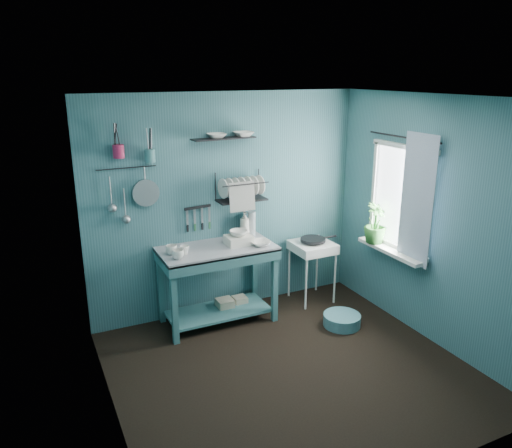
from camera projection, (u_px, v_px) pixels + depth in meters
name	position (u px, v px, depth m)	size (l,w,h in m)	color
floor	(290.00, 370.00, 4.71)	(3.20, 3.20, 0.00)	black
ceiling	(296.00, 97.00, 3.98)	(3.20, 3.20, 0.00)	silver
wall_back	(227.00, 205.00, 5.64)	(3.20, 3.20, 0.00)	#325E66
wall_front	(414.00, 319.00, 3.05)	(3.20, 3.20, 0.00)	#325E66
wall_left	(105.00, 276.00, 3.68)	(3.00, 3.00, 0.00)	#325E66
wall_right	(432.00, 222.00, 5.01)	(3.00, 3.00, 0.00)	#325E66
work_counter	(218.00, 285.00, 5.51)	(1.25, 0.62, 0.88)	#34686D
mug_left	(178.00, 254.00, 5.03)	(0.12, 0.12, 0.10)	silver
mug_mid	(185.00, 250.00, 5.16)	(0.10, 0.10, 0.09)	silver
mug_right	(172.00, 250.00, 5.16)	(0.12, 0.12, 0.10)	silver
wash_tub	(239.00, 240.00, 5.45)	(0.28, 0.22, 0.10)	silver
tub_bowl	(239.00, 233.00, 5.43)	(0.20, 0.20, 0.06)	silver
soap_bottle	(244.00, 224.00, 5.68)	(0.12, 0.12, 0.30)	silver
water_bottle	(252.00, 223.00, 5.74)	(0.09, 0.09, 0.28)	#A9B4BC
counter_bowl	(260.00, 243.00, 5.43)	(0.22, 0.22, 0.05)	silver
hotplate_stand	(312.00, 271.00, 6.06)	(0.46, 0.46, 0.74)	silver
frying_pan	(313.00, 240.00, 5.94)	(0.30, 0.30, 0.04)	black
knife_strip	(198.00, 207.00, 5.46)	(0.32, 0.02, 0.03)	black
dish_rack	(242.00, 187.00, 5.51)	(0.55, 0.24, 0.32)	black
upper_shelf	(224.00, 138.00, 5.30)	(0.70, 0.18, 0.01)	black
shelf_bowl_left	(217.00, 138.00, 5.26)	(0.20, 0.20, 0.05)	silver
shelf_bowl_right	(243.00, 132.00, 5.38)	(0.21, 0.21, 0.05)	silver
utensil_cup_magenta	(118.00, 151.00, 4.88)	(0.11, 0.11, 0.13)	#B7214F
utensil_cup_teal	(150.00, 156.00, 5.02)	(0.11, 0.11, 0.13)	teal
colander	(146.00, 193.00, 5.14)	(0.28, 0.28, 0.03)	#9EA1A6
ladle_outer	(110.00, 191.00, 4.99)	(0.01, 0.01, 0.30)	#9EA1A6
ladle_inner	(125.00, 203.00, 5.08)	(0.01, 0.01, 0.30)	#9EA1A6
hook_rail	(126.00, 168.00, 5.01)	(0.01, 0.01, 0.60)	black
window_glass	(401.00, 198.00, 5.34)	(1.10, 1.10, 0.00)	white
windowsill	(390.00, 251.00, 5.48)	(0.16, 0.95, 0.04)	silver
curtain	(417.00, 200.00, 5.04)	(1.35, 1.35, 0.00)	silver
curtain_rod	(403.00, 137.00, 5.13)	(0.02, 0.02, 1.05)	black
potted_plant	(375.00, 223.00, 5.62)	(0.26, 0.26, 0.46)	#2D6A2A
storage_tin_large	(225.00, 308.00, 5.69)	(0.18, 0.18, 0.22)	tan
storage_tin_small	(240.00, 305.00, 5.80)	(0.15, 0.15, 0.20)	tan
floor_basin	(342.00, 320.00, 5.51)	(0.41, 0.41, 0.13)	teal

